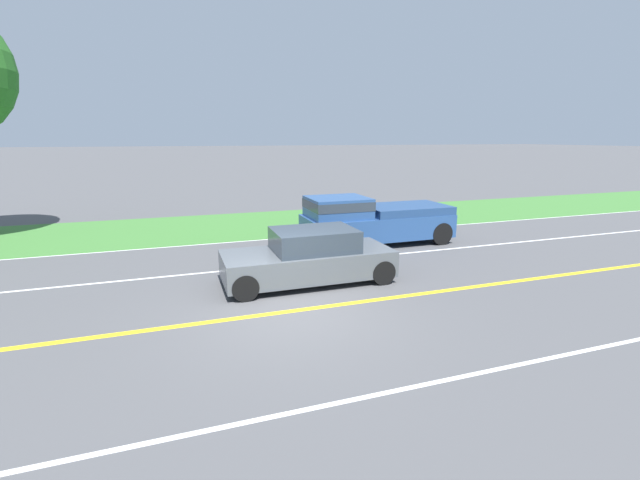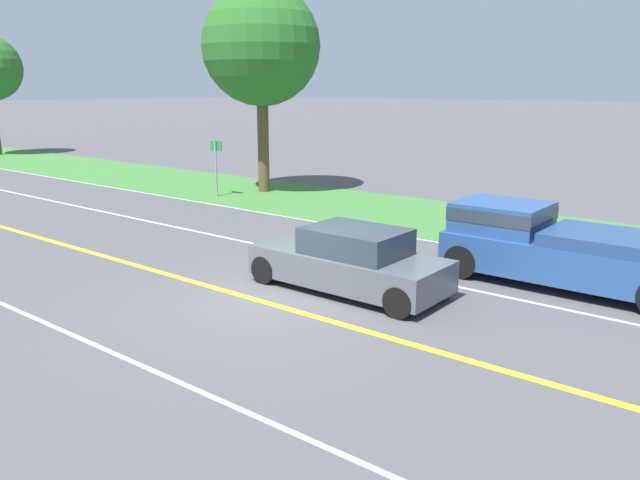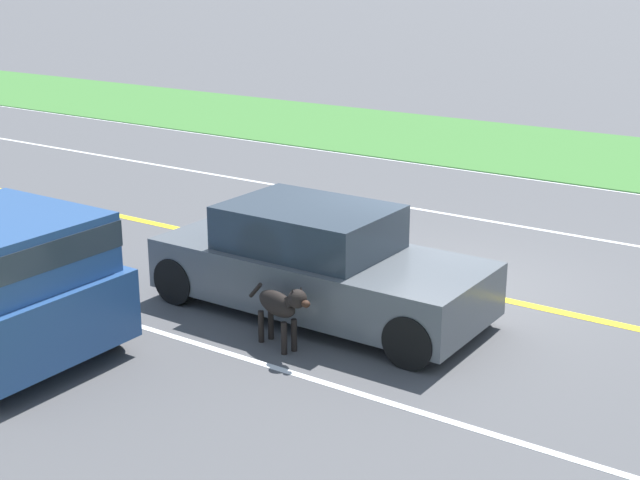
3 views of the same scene
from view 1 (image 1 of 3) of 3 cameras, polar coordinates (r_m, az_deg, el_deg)
name	(u,v)px [view 1 (image 1 of 3)]	position (r m, az deg, el deg)	size (l,w,h in m)	color
ground_plane	(291,311)	(9.68, -3.86, -9.46)	(400.00, 400.00, 0.00)	#4C4C4F
centre_divider_line	(291,311)	(9.68, -3.86, -9.44)	(0.18, 160.00, 0.01)	yellow
lane_edge_line_right	(242,241)	(16.23, -10.37, -0.15)	(0.14, 160.00, 0.01)	white
lane_dash_same_dir	(260,267)	(12.90, -7.96, -3.62)	(0.10, 160.00, 0.01)	white
lane_dash_oncoming	(354,400)	(6.76, 4.50, -20.44)	(0.10, 160.00, 0.01)	white
grass_verge_right	(231,226)	(19.13, -11.77, 1.89)	(6.00, 160.00, 0.03)	#3D7533
ego_car	(309,258)	(11.35, -1.44, -2.39)	(1.85, 4.46, 1.44)	#51565B
dog	(286,252)	(12.44, -4.57, -1.55)	(0.45, 1.14, 0.87)	black
pickup_truck	(371,219)	(15.51, 6.84, 2.74)	(2.08, 5.35, 1.76)	#284C84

